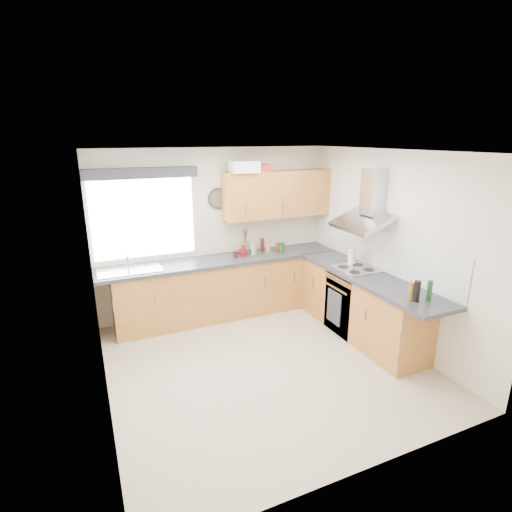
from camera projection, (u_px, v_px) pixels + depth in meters
name	position (u px, v px, depth m)	size (l,w,h in m)	color
ground_plane	(265.00, 363.00, 4.86)	(3.60, 3.60, 0.00)	beige
ceiling	(267.00, 151.00, 4.14)	(3.60, 3.60, 0.02)	white
wall_back	(216.00, 232.00, 6.07)	(3.60, 0.02, 2.50)	silver
wall_front	(371.00, 336.00, 2.92)	(3.60, 0.02, 2.50)	silver
wall_left	(96.00, 290.00, 3.80)	(0.02, 3.60, 2.50)	silver
wall_right	(391.00, 248.00, 5.19)	(0.02, 3.60, 2.50)	silver
window	(144.00, 218.00, 5.57)	(1.40, 0.02, 1.10)	white
window_blind	(141.00, 173.00, 5.31)	(1.50, 0.18, 0.14)	#2A2B31
splashback	(375.00, 248.00, 5.47)	(0.01, 3.00, 0.54)	white
base_cab_back	(217.00, 290.00, 6.02)	(3.00, 0.58, 0.86)	#A3672C
base_cab_corner	(309.00, 275.00, 6.63)	(0.60, 0.60, 0.86)	#A3672C
base_cab_right	(361.00, 306.00, 5.45)	(0.58, 2.10, 0.86)	#A3672C
worktop_back	(223.00, 260.00, 5.92)	(3.60, 0.62, 0.05)	#2B2B32
worktop_right	(370.00, 278.00, 5.18)	(0.62, 2.42, 0.05)	#2B2B32
sink	(130.00, 268.00, 5.38)	(0.84, 0.46, 0.10)	#ADB1BB
oven	(353.00, 302.00, 5.58)	(0.56, 0.58, 0.85)	black
hob_plate	(356.00, 269.00, 5.44)	(0.52, 0.52, 0.01)	#ADB1BB
extractor_hood	(367.00, 206.00, 5.23)	(0.52, 0.78, 0.66)	#ADB1BB
upper_cabinets	(277.00, 194.00, 6.13)	(1.70, 0.35, 0.70)	#A3672C
washing_machine	(214.00, 293.00, 6.02)	(0.52, 0.50, 0.77)	white
wall_clock	(219.00, 199.00, 5.91)	(0.32, 0.32, 0.04)	#2A2B31
casserole	(244.00, 167.00, 5.68)	(0.39, 0.28, 0.16)	white
storage_box	(261.00, 168.00, 5.84)	(0.23, 0.19, 0.11)	red
utensil_pot	(246.00, 247.00, 6.23)	(0.11, 0.11, 0.15)	gray
kitchen_roll	(352.00, 256.00, 5.61)	(0.11, 0.11, 0.24)	white
tomato_cluster	(243.00, 251.00, 6.18)	(0.13, 0.13, 0.06)	red
jar_0	(236.00, 254.00, 5.94)	(0.07, 0.07, 0.10)	#351713
jar_1	(282.00, 247.00, 6.22)	(0.06, 0.06, 0.16)	#2F271A
jar_2	(281.00, 249.00, 6.19)	(0.07, 0.07, 0.13)	#21551E
jar_3	(253.00, 250.00, 6.06)	(0.05, 0.05, 0.17)	#B5A69A
jar_4	(268.00, 245.00, 6.20)	(0.07, 0.07, 0.25)	#A8803A
jar_5	(278.00, 247.00, 6.28)	(0.07, 0.07, 0.14)	brown
jar_6	(255.00, 250.00, 6.10)	(0.06, 0.06, 0.13)	olive
jar_7	(243.00, 251.00, 5.97)	(0.07, 0.07, 0.19)	maroon
jar_8	(243.00, 249.00, 6.14)	(0.07, 0.07, 0.14)	#B1AB97
jar_9	(262.00, 245.00, 6.26)	(0.06, 0.06, 0.21)	#501810
bottle_0	(411.00, 291.00, 4.40)	(0.06, 0.06, 0.21)	brown
bottle_1	(417.00, 291.00, 4.35)	(0.07, 0.07, 0.24)	black
bottle_2	(429.00, 290.00, 4.38)	(0.06, 0.06, 0.23)	#19471E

